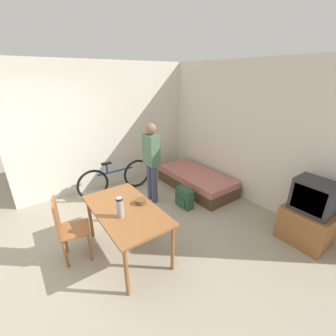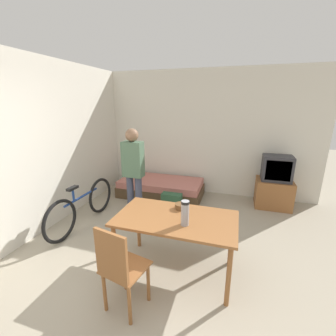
# 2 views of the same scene
# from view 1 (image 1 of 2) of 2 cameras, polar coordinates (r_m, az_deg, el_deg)

# --- Properties ---
(ground_plane) EXTENTS (20.00, 20.00, 0.00)m
(ground_plane) POSITION_cam_1_polar(r_m,az_deg,el_deg) (3.63, -23.54, -21.58)
(ground_plane) COLOR #9E937F
(wall_back) EXTENTS (5.08, 0.06, 2.70)m
(wall_back) POSITION_cam_1_polar(r_m,az_deg,el_deg) (4.75, 18.60, 8.45)
(wall_back) COLOR silver
(wall_back) RESTS_ON ground_plane
(wall_left) EXTENTS (0.06, 4.47, 2.70)m
(wall_left) POSITION_cam_1_polar(r_m,az_deg,el_deg) (5.27, -12.74, 10.40)
(wall_left) COLOR silver
(wall_left) RESTS_ON ground_plane
(daybed) EXTENTS (1.82, 0.88, 0.37)m
(daybed) POSITION_cam_1_polar(r_m,az_deg,el_deg) (5.18, 7.15, -3.15)
(daybed) COLOR #4C3823
(daybed) RESTS_ON ground_plane
(tv) EXTENTS (0.67, 0.52, 1.05)m
(tv) POSITION_cam_1_polar(r_m,az_deg,el_deg) (4.04, 32.09, -10.28)
(tv) COLOR brown
(tv) RESTS_ON ground_plane
(dining_table) EXTENTS (1.39, 0.77, 0.74)m
(dining_table) POSITION_cam_1_polar(r_m,az_deg,el_deg) (3.19, -10.61, -11.36)
(dining_table) COLOR brown
(dining_table) RESTS_ON ground_plane
(wooden_chair) EXTENTS (0.46, 0.46, 0.95)m
(wooden_chair) POSITION_cam_1_polar(r_m,az_deg,el_deg) (3.40, -24.32, -13.50)
(wooden_chair) COLOR brown
(wooden_chair) RESTS_ON ground_plane
(bicycle) EXTENTS (0.08, 1.67, 0.75)m
(bicycle) POSITION_cam_1_polar(r_m,az_deg,el_deg) (5.00, -13.05, -2.57)
(bicycle) COLOR black
(bicycle) RESTS_ON ground_plane
(person_standing) EXTENTS (0.34, 0.22, 1.61)m
(person_standing) POSITION_cam_1_polar(r_m,az_deg,el_deg) (4.34, -4.23, 2.57)
(person_standing) COLOR #3D4256
(person_standing) RESTS_ON ground_plane
(thermos_flask) EXTENTS (0.09, 0.09, 0.28)m
(thermos_flask) POSITION_cam_1_polar(r_m,az_deg,el_deg) (2.92, -12.10, -9.56)
(thermos_flask) COLOR #99999E
(thermos_flask) RESTS_ON dining_table
(mate_bowl) EXTENTS (0.15, 0.15, 0.07)m
(mate_bowl) POSITION_cam_1_polar(r_m,az_deg,el_deg) (3.22, -7.00, -8.44)
(mate_bowl) COLOR brown
(mate_bowl) RESTS_ON dining_table
(backpack) EXTENTS (0.37, 0.19, 0.39)m
(backpack) POSITION_cam_1_polar(r_m,az_deg,el_deg) (4.43, 4.16, -7.57)
(backpack) COLOR #284C33
(backpack) RESTS_ON ground_plane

